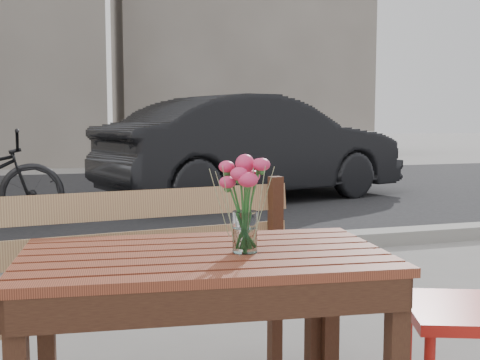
% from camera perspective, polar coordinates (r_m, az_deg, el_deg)
% --- Properties ---
extents(street, '(30.00, 8.12, 0.12)m').
position_cam_1_polar(street, '(6.78, -15.05, -3.52)').
color(street, black).
rests_on(street, ground).
extents(backdrop_buildings, '(15.50, 4.00, 8.00)m').
position_cam_1_polar(backdrop_buildings, '(16.22, -16.27, 14.41)').
color(backdrop_buildings, slate).
rests_on(backdrop_buildings, ground).
extents(main_table, '(1.19, 0.78, 0.69)m').
position_cam_1_polar(main_table, '(1.90, -3.39, -10.15)').
color(main_table, '#572617').
rests_on(main_table, ground).
extents(main_bench, '(1.45, 0.57, 0.88)m').
position_cam_1_polar(main_bench, '(2.30, -10.40, -8.55)').
color(main_bench, '#976F4E').
rests_on(main_bench, ground).
extents(main_vase, '(0.16, 0.16, 0.30)m').
position_cam_1_polar(main_vase, '(1.83, 0.47, -1.12)').
color(main_vase, white).
rests_on(main_vase, main_table).
extents(parked_car, '(4.53, 2.62, 1.41)m').
position_cam_1_polar(parked_car, '(8.25, 1.41, 3.03)').
color(parked_car, black).
rests_on(parked_car, ground).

